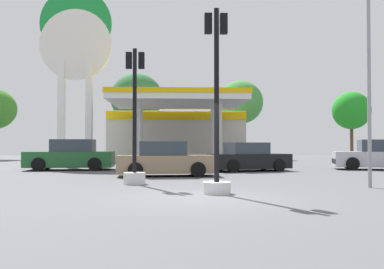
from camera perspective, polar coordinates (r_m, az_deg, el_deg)
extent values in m
plane|color=#56565B|center=(11.30, 1.16, -8.26)|extent=(90.00, 90.00, 0.00)
cube|color=beige|center=(35.89, -2.09, -0.40)|extent=(10.54, 6.42, 3.92)
cube|color=#EAB70C|center=(32.70, -2.03, 2.52)|extent=(10.54, 0.12, 0.60)
cube|color=white|center=(28.80, -1.94, 4.29)|extent=(8.51, 7.42, 0.35)
cube|color=#EAB70C|center=(28.84, -1.94, 4.94)|extent=(8.61, 7.52, 0.30)
cylinder|color=silver|center=(26.72, -7.37, 0.05)|extent=(0.32, 0.32, 4.02)
cylinder|color=silver|center=(26.79, 3.58, 0.04)|extent=(0.32, 0.32, 4.02)
cylinder|color=silver|center=(30.79, -6.75, -0.14)|extent=(0.32, 0.32, 4.02)
cylinder|color=silver|center=(30.85, 2.75, -0.15)|extent=(0.32, 0.32, 4.02)
cube|color=#4C4C51|center=(28.67, -1.95, -2.97)|extent=(0.90, 0.60, 1.10)
cube|color=white|center=(29.56, -16.72, 2.72)|extent=(0.40, 0.56, 6.86)
cube|color=white|center=(29.18, -13.32, 2.75)|extent=(0.40, 0.56, 6.86)
cylinder|color=white|center=(30.01, -14.98, 11.30)|extent=(4.65, 0.22, 4.65)
cylinder|color=#198C38|center=(30.37, -14.95, 13.87)|extent=(4.65, 0.22, 4.65)
cube|color=white|center=(30.23, -14.94, 12.57)|extent=(4.28, 0.08, 0.84)
cylinder|color=black|center=(19.92, 0.18, -4.35)|extent=(0.65, 0.26, 0.64)
cylinder|color=black|center=(18.22, 0.80, -4.63)|extent=(0.65, 0.26, 0.64)
cylinder|color=black|center=(19.79, -7.32, -4.36)|extent=(0.65, 0.26, 0.64)
cylinder|color=black|center=(18.08, -7.41, -4.64)|extent=(0.65, 0.26, 0.64)
cube|color=#8C7556|center=(18.95, -3.43, -3.87)|extent=(4.29, 2.02, 0.76)
cube|color=#2D3842|center=(18.93, -3.88, -1.88)|extent=(2.09, 1.68, 0.64)
cube|color=black|center=(19.17, 2.72, -4.17)|extent=(0.23, 1.67, 0.24)
cylinder|color=black|center=(24.79, 20.29, -3.61)|extent=(0.73, 0.41, 0.70)
cylinder|color=black|center=(26.64, 19.72, -3.45)|extent=(0.73, 0.41, 0.70)
cube|color=#B2B2BA|center=(25.93, 23.09, -2.98)|extent=(4.90, 3.02, 0.83)
cube|color=#2D3842|center=(25.95, 23.43, -1.39)|extent=(2.53, 2.19, 0.70)
cube|color=black|center=(25.61, 18.16, -3.31)|extent=(0.59, 1.79, 0.26)
cylinder|color=black|center=(23.78, -19.46, -3.71)|extent=(0.71, 0.27, 0.70)
cylinder|color=black|center=(25.61, -18.39, -3.54)|extent=(0.71, 0.27, 0.70)
cylinder|color=black|center=(23.23, -12.63, -3.81)|extent=(0.71, 0.27, 0.70)
cylinder|color=black|center=(25.09, -12.04, -3.63)|extent=(0.71, 0.27, 0.70)
cube|color=#1E5928|center=(24.38, -15.65, -3.14)|extent=(4.66, 2.09, 0.83)
cube|color=#2D3842|center=(24.33, -15.26, -1.45)|extent=(2.25, 1.78, 0.70)
cube|color=black|center=(24.90, -20.75, -3.34)|extent=(0.20, 1.83, 0.26)
cylinder|color=black|center=(24.04, 9.30, -3.83)|extent=(0.66, 0.38, 0.63)
cylinder|color=black|center=(22.58, 11.33, -3.98)|extent=(0.66, 0.38, 0.63)
cylinder|color=black|center=(22.94, 3.69, -3.97)|extent=(0.66, 0.38, 0.63)
cylinder|color=black|center=(21.40, 5.44, -4.15)|extent=(0.66, 0.38, 0.63)
cube|color=black|center=(22.70, 7.48, -3.47)|extent=(4.42, 2.81, 0.74)
cube|color=#2D3842|center=(22.62, 7.14, -1.84)|extent=(2.31, 2.02, 0.63)
cube|color=black|center=(23.67, 11.85, -3.62)|extent=(0.58, 1.60, 0.23)
cylinder|color=silver|center=(12.18, 3.25, -6.98)|extent=(0.78, 0.78, 0.33)
cylinder|color=black|center=(12.20, 3.24, 5.22)|extent=(0.14, 0.14, 4.85)
cube|color=black|center=(12.73, 2.13, 14.31)|extent=(0.21, 0.20, 0.57)
sphere|color=red|center=(12.90, 2.08, 14.93)|extent=(0.15, 0.15, 0.15)
sphere|color=#D89E0C|center=(12.85, 2.09, 14.16)|extent=(0.15, 0.15, 0.15)
sphere|color=green|center=(12.80, 2.09, 13.38)|extent=(0.15, 0.15, 0.15)
cube|color=black|center=(12.77, 4.16, 14.25)|extent=(0.21, 0.20, 0.57)
sphere|color=red|center=(12.94, 4.09, 14.88)|extent=(0.15, 0.15, 0.15)
sphere|color=#D89E0C|center=(12.89, 4.10, 14.11)|extent=(0.15, 0.15, 0.15)
sphere|color=green|center=(12.84, 4.10, 13.33)|extent=(0.15, 0.15, 0.15)
cylinder|color=silver|center=(15.24, -7.55, -5.70)|extent=(0.76, 0.76, 0.40)
cylinder|color=black|center=(15.24, -7.52, 3.15)|extent=(0.14, 0.14, 4.31)
cube|color=black|center=(15.66, -8.26, 9.57)|extent=(0.21, 0.20, 0.57)
sphere|color=red|center=(15.81, -8.22, 10.12)|extent=(0.15, 0.15, 0.15)
sphere|color=#D89E0C|center=(15.78, -8.22, 9.48)|extent=(0.15, 0.15, 0.15)
sphere|color=green|center=(15.75, -8.22, 8.84)|extent=(0.15, 0.15, 0.15)
cube|color=black|center=(15.62, -6.63, 9.59)|extent=(0.21, 0.20, 0.57)
sphere|color=red|center=(15.78, -6.60, 10.15)|extent=(0.15, 0.15, 0.15)
sphere|color=#D89E0C|center=(15.74, -6.60, 9.50)|extent=(0.15, 0.15, 0.15)
sphere|color=green|center=(15.71, -6.60, 8.86)|extent=(0.15, 0.15, 0.15)
cylinder|color=brown|center=(39.80, -7.27, -0.54)|extent=(0.34, 0.34, 3.84)
ellipsoid|color=#306B3A|center=(40.03, -7.26, 4.74)|extent=(4.71, 4.71, 4.51)
cylinder|color=brown|center=(42.01, 6.36, -0.60)|extent=(0.35, 0.35, 3.82)
ellipsoid|color=#418C3C|center=(42.20, 6.34, 4.22)|extent=(4.35, 4.35, 4.15)
cylinder|color=brown|center=(43.42, 20.18, -0.92)|extent=(0.30, 0.30, 3.25)
ellipsoid|color=#218F23|center=(43.54, 20.15, 2.98)|extent=(3.56, 3.56, 3.52)
cylinder|color=gray|center=(15.16, 22.14, 8.49)|extent=(0.12, 0.12, 7.85)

